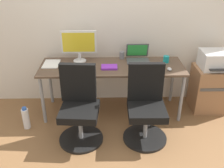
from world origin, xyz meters
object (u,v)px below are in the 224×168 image
(office_chair_right, at_px, (146,107))
(water_bottle_on_floor, at_px, (26,118))
(printer, at_px, (215,60))
(open_laptop, at_px, (138,57))
(office_chair_left, at_px, (79,108))
(coffee_mug, at_px, (166,59))
(side_cabinet, at_px, (209,89))
(desktop_monitor, at_px, (79,44))

(office_chair_right, distance_m, water_bottle_on_floor, 1.56)
(printer, bearing_deg, open_laptop, 172.02)
(office_chair_left, xyz_separation_m, office_chair_right, (0.79, 0.00, 0.00))
(office_chair_right, bearing_deg, coffee_mug, 62.68)
(side_cabinet, distance_m, desktop_monitor, 1.96)
(printer, height_order, open_laptop, open_laptop)
(office_chair_right, distance_m, side_cabinet, 1.19)
(office_chair_left, relative_size, coffee_mug, 10.22)
(office_chair_right, bearing_deg, open_laptop, 92.10)
(office_chair_right, xyz_separation_m, printer, (1.01, 0.62, 0.34))
(open_laptop, xyz_separation_m, coffee_mug, (0.38, -0.08, -0.01))
(office_chair_left, relative_size, open_laptop, 3.03)
(side_cabinet, relative_size, water_bottle_on_floor, 2.09)
(office_chair_left, relative_size, desktop_monitor, 1.96)
(side_cabinet, distance_m, printer, 0.44)
(desktop_monitor, xyz_separation_m, coffee_mug, (1.19, -0.07, -0.20))
(coffee_mug, bearing_deg, office_chair_left, -149.10)
(office_chair_right, height_order, desktop_monitor, desktop_monitor)
(side_cabinet, distance_m, coffee_mug, 0.79)
(side_cabinet, distance_m, open_laptop, 1.13)
(water_bottle_on_floor, xyz_separation_m, open_laptop, (1.49, 0.57, 0.62))
(office_chair_left, height_order, open_laptop, office_chair_left)
(water_bottle_on_floor, bearing_deg, open_laptop, 20.86)
(side_cabinet, bearing_deg, office_chair_left, -160.81)
(coffee_mug, bearing_deg, open_laptop, 167.69)
(office_chair_left, relative_size, side_cabinet, 1.45)
(printer, xyz_separation_m, desktop_monitor, (-1.84, 0.13, 0.20))
(printer, bearing_deg, office_chair_right, -148.16)
(office_chair_left, distance_m, coffee_mug, 1.38)
(office_chair_left, height_order, printer, office_chair_left)
(open_laptop, bearing_deg, printer, -7.98)
(desktop_monitor, bearing_deg, coffee_mug, -3.34)
(side_cabinet, height_order, desktop_monitor, desktop_monitor)
(office_chair_right, relative_size, printer, 2.35)
(office_chair_left, distance_m, side_cabinet, 1.91)
(office_chair_left, bearing_deg, side_cabinet, 19.19)
(water_bottle_on_floor, bearing_deg, desktop_monitor, 39.07)
(office_chair_right, relative_size, desktop_monitor, 1.96)
(side_cabinet, height_order, open_laptop, open_laptop)
(desktop_monitor, distance_m, open_laptop, 0.83)
(printer, height_order, coffee_mug, printer)
(side_cabinet, height_order, coffee_mug, coffee_mug)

